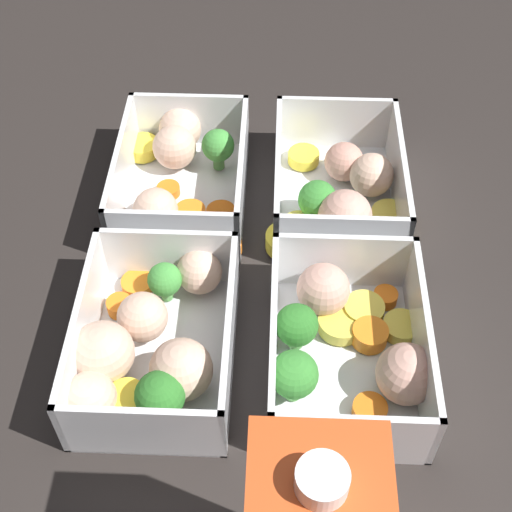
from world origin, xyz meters
The scene contains 5 objects.
ground_plane centered at (0.00, 0.00, 0.00)m, with size 4.00×4.00×0.00m, color #282321.
container_near_left centered at (-0.09, -0.08, 0.02)m, with size 0.17×0.13×0.06m.
container_near_right centered at (0.08, -0.08, 0.02)m, with size 0.18×0.14×0.06m.
container_far_left centered at (-0.10, 0.08, 0.02)m, with size 0.18×0.13×0.06m.
container_far_right centered at (0.11, 0.08, 0.02)m, with size 0.19×0.13×0.06m.
Camera 1 is at (-0.41, -0.02, 0.49)m, focal length 50.00 mm.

